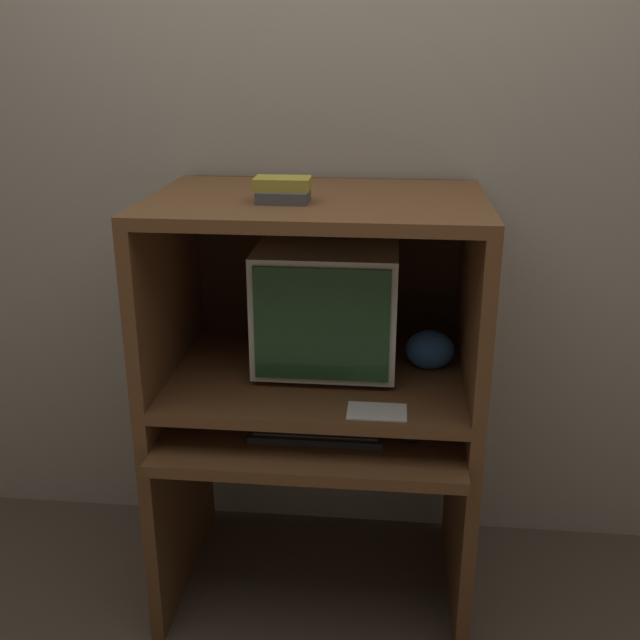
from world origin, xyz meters
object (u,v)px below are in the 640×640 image
book_stack (283,190)px  mouse (409,437)px  snack_bag (430,350)px  crt_monitor (328,301)px  keyboard (317,430)px

book_stack → mouse: bearing=-15.0°
book_stack → snack_bag: bearing=19.1°
crt_monitor → keyboard: crt_monitor is taller
crt_monitor → snack_bag: size_ratio=3.04×
mouse → book_stack: book_stack is taller
snack_bag → book_stack: (-0.43, -0.15, 0.52)m
mouse → snack_bag: (0.06, 0.25, 0.18)m
keyboard → snack_bag: 0.44m
snack_bag → book_stack: book_stack is taller
keyboard → book_stack: size_ratio=2.55×
mouse → book_stack: size_ratio=0.41×
crt_monitor → snack_bag: crt_monitor is taller
mouse → snack_bag: snack_bag is taller
crt_monitor → mouse: crt_monitor is taller
mouse → snack_bag: bearing=76.3°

